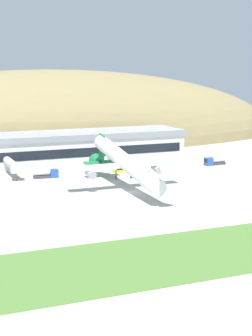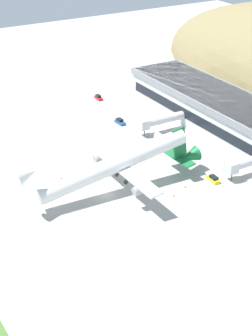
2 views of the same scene
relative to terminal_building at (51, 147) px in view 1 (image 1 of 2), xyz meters
name	(u,v)px [view 1 (image 1 of 2)]	position (x,y,z in m)	size (l,w,h in m)	color
ground_plane	(132,192)	(8.87, -51.63, -6.27)	(359.87, 359.87, 0.00)	#ADAAA3
grass_strip_foreground	(237,247)	(8.87, -102.76, -6.23)	(323.89, 25.37, 0.08)	#4C7533
hill_backdrop	(48,142)	(13.69, 56.76, -6.27)	(237.97, 83.08, 65.10)	olive
terminal_building	(51,147)	(0.00, 0.00, 0.00)	(96.98, 19.89, 11.07)	silver
jetway_0	(12,165)	(-17.21, -18.38, -2.28)	(3.38, 16.29, 5.43)	silver
jetway_1	(117,156)	(18.74, -15.80, -2.28)	(3.38, 11.44, 5.43)	silver
cargo_airplane	(125,163)	(8.40, -47.90, 1.35)	(33.58, 52.09, 12.16)	white
service_car_1	(120,170)	(16.77, -23.42, -5.62)	(4.57, 1.97, 1.57)	gold
fuel_truck	(215,161)	(52.61, -23.36, -4.75)	(7.84, 2.66, 3.20)	#264C99
box_truck	(45,173)	(-8.03, -22.99, -4.75)	(7.83, 2.94, 3.23)	#264C99
traffic_cone_0	(127,176)	(15.80, -31.80, -5.99)	(0.52, 0.52, 0.58)	orange
traffic_cone_1	(140,179)	(17.98, -36.85, -5.99)	(0.52, 0.52, 0.58)	orange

